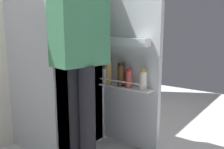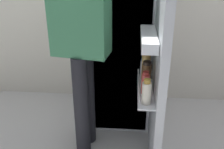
{
  "view_description": "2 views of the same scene",
  "coord_description": "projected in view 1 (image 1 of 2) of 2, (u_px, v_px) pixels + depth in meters",
  "views": [
    {
      "loc": [
        -1.49,
        -1.21,
        1.12
      ],
      "look_at": [
        0.01,
        -0.08,
        0.76
      ],
      "focal_mm": 38.29,
      "sensor_mm": 36.0,
      "label": 1
    },
    {
      "loc": [
        0.14,
        -1.81,
        1.59
      ],
      "look_at": [
        0.0,
        -0.05,
        0.73
      ],
      "focal_mm": 43.4,
      "sensor_mm": 36.0,
      "label": 2
    }
  ],
  "objects": [
    {
      "name": "person",
      "position": [
        81.0,
        42.0,
        1.75
      ],
      "size": [
        0.55,
        0.77,
        1.71
      ],
      "color": "black",
      "rests_on": "ground_plane"
    },
    {
      "name": "refrigerator",
      "position": [
        62.0,
        52.0,
        2.26
      ],
      "size": [
        0.68,
        1.25,
        1.81
      ],
      "color": "silver",
      "rests_on": "ground_plane"
    },
    {
      "name": "kitchen_wall",
      "position": [
        30.0,
        16.0,
        2.42
      ],
      "size": [
        4.4,
        0.1,
        2.51
      ],
      "primitive_type": "cube",
      "color": "silver",
      "rests_on": "ground_plane"
    }
  ]
}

